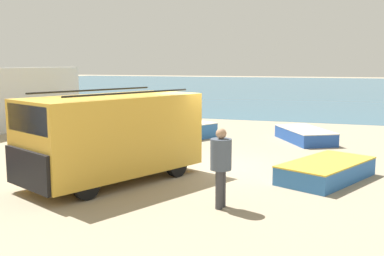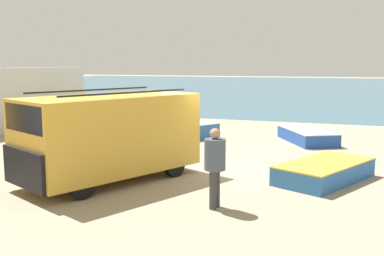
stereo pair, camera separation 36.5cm
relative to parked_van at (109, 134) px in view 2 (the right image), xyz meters
The scene contains 9 objects.
ground_plane 3.35m from the parked_van, 51.04° to the left, with size 200.00×200.00×0.00m, color gray.
sea_water 54.45m from the parked_van, 87.96° to the left, with size 120.00×80.00×0.01m, color #33607A.
parked_van is the anchor object (origin of this frame).
fishing_rowboat_0 9.51m from the parked_van, 61.50° to the left, with size 2.79×3.75×0.54m.
fishing_rowboat_2 10.15m from the parked_van, 124.46° to the left, with size 2.63×4.90×0.68m.
fishing_rowboat_4 6.15m from the parked_van, 20.26° to the left, with size 2.72×3.85×0.53m.
fishing_rowboat_5 7.13m from the parked_van, 96.04° to the left, with size 3.05×3.88×0.66m.
fisherman_0 3.71m from the parked_van, 21.06° to the right, with size 0.48×0.48×1.82m.
fisherman_1 4.33m from the parked_van, 109.67° to the left, with size 0.48×0.48×1.81m.
Camera 2 is at (4.36, -13.13, 3.25)m, focal length 42.00 mm.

